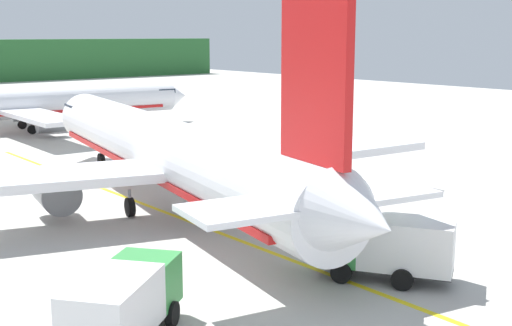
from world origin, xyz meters
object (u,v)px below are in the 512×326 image
object	(u,v)px
service_truck_fuel	(124,301)
service_truck_baggage	(386,245)
airliner_mid_apron	(33,104)
airliner_foreground	(166,152)
crew_marshaller	(305,203)

from	to	relation	value
service_truck_fuel	service_truck_baggage	bearing A→B (deg)	-7.57
airliner_mid_apron	service_truck_baggage	distance (m)	53.49
service_truck_baggage	airliner_mid_apron	bearing A→B (deg)	84.05
airliner_foreground	crew_marshaller	distance (m)	8.82
service_truck_baggage	crew_marshaller	size ratio (longest dim) A/B	3.69
airliner_foreground	airliner_mid_apron	distance (m)	37.52
airliner_foreground	crew_marshaller	world-z (taller)	airliner_foreground
airliner_foreground	service_truck_baggage	size ratio (longest dim) A/B	6.99
crew_marshaller	airliner_mid_apron	bearing A→B (deg)	87.78
service_truck_fuel	crew_marshaller	distance (m)	17.11
airliner_mid_apron	service_truck_baggage	bearing A→B (deg)	-95.95
airliner_mid_apron	crew_marshaller	bearing A→B (deg)	-92.22
airliner_mid_apron	service_truck_baggage	world-z (taller)	airliner_mid_apron
service_truck_fuel	airliner_foreground	bearing A→B (deg)	53.87
airliner_mid_apron	airliner_foreground	bearing A→B (deg)	-99.70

